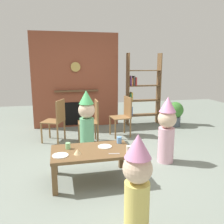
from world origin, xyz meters
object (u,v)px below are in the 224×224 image
Objects in this scene: paper_cup_center at (129,149)px; child_in_pink at (167,128)px; paper_plate_front at (105,147)px; dining_chair_middle at (92,119)px; dining_chair_left at (57,118)px; potted_plant_tall at (175,113)px; paper_plate_rear at (60,155)px; paper_cup_near_right at (68,146)px; coffee_table at (92,155)px; bookshelf at (141,91)px; child_by_the_chairs at (87,118)px; child_with_cone_hat at (137,183)px; paper_cup_near_left at (119,140)px; dining_chair_right at (124,114)px; birthday_cake_slice at (77,152)px.

paper_cup_center is 1.01m from child_in_pink.
dining_chair_middle is (0.03, 1.54, 0.06)m from paper_plate_front.
child_in_pink reaches higher than dining_chair_left.
dining_chair_middle is 1.39× the size of potted_plant_tall.
paper_plate_rear is at bearing 173.69° from paper_cup_center.
paper_cup_near_right is 0.44× the size of paper_plate_front.
paper_plate_front is at bearing -1.41° from child_in_pink.
coffee_table is 3.53m from potted_plant_tall.
bookshelf is at bearing 61.13° from paper_plate_front.
child_in_pink reaches higher than paper_plate_rear.
child_by_the_chairs reaches higher than paper_plate_rear.
child_in_pink reaches higher than child_with_cone_hat.
bookshelf reaches higher than coffee_table.
bookshelf reaches higher than paper_plate_front.
paper_plate_rear is 1.95m from dining_chair_left.
paper_plate_rear is 0.33× the size of potted_plant_tall.
paper_plate_rear is 0.24× the size of dining_chair_middle.
paper_plate_rear is 1.81m from child_in_pink.
paper_cup_center is 0.09× the size of child_in_pink.
paper_cup_near_left is at bearing 22.96° from child_by_the_chairs.
dining_chair_middle reaches higher than coffee_table.
bookshelf is at bearing -130.55° from dining_chair_left.
dining_chair_middle is at bearing -12.14° from child_with_cone_hat.
bookshelf is 1.66× the size of child_by_the_chairs.
potted_plant_tall is (2.10, 2.23, -0.13)m from paper_cup_near_left.
dining_chair_right is at bearing 76.03° from paper_cup_center.
birthday_cake_slice is at bearing -64.32° from paper_cup_near_right.
dining_chair_right is at bearing 72.13° from paper_cup_near_left.
coffee_table is 0.51m from paper_cup_near_left.
dining_chair_middle is at bearing -160.53° from potted_plant_tall.
dining_chair_left is (-0.05, 1.95, 0.06)m from paper_plate_rear.
child_in_pink is 1.72× the size of potted_plant_tall.
child_with_cone_hat is 3.12m from dining_chair_left.
paper_cup_center is 2.27m from dining_chair_left.
child_with_cone_hat reaches higher than birthday_cake_slice.
child_by_the_chairs reaches higher than paper_plate_front.
paper_cup_center is 0.69m from birthday_cake_slice.
child_with_cone_hat is at bearing -56.89° from paper_plate_rear.
coffee_table is at bearing 0.00° from child_by_the_chairs.
child_with_cone_hat is (0.27, -1.20, 0.16)m from coffee_table.
paper_cup_near_right is 0.09× the size of child_with_cone_hat.
dining_chair_left is at bearing 115.02° from paper_cup_center.
bookshelf reaches higher than dining_chair_right.
paper_plate_front is at bearing 17.60° from paper_plate_rear.
paper_cup_near_right is 1.71m from dining_chair_left.
coffee_table is 1.64m from dining_chair_middle.
birthday_cake_slice reaches higher than paper_plate_front.
paper_plate_rear is at bearing 20.35° from child_with_cone_hat.
child_with_cone_hat reaches higher than paper_cup_near_right.
child_with_cone_hat reaches higher than dining_chair_left.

